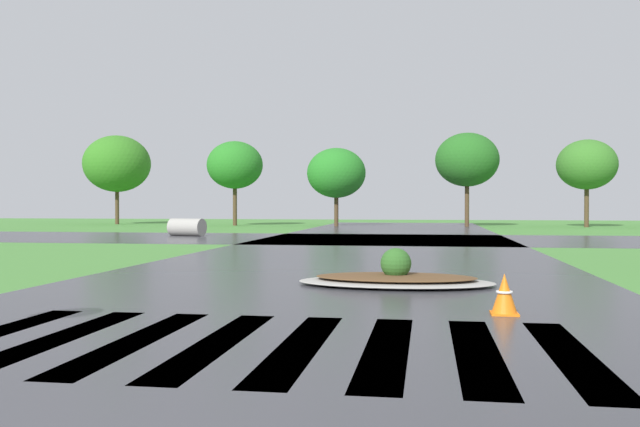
{
  "coord_description": "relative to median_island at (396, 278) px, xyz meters",
  "views": [
    {
      "loc": [
        1.75,
        -3.13,
        1.49
      ],
      "look_at": [
        -0.68,
        12.34,
        1.26
      ],
      "focal_mm": 38.21,
      "sensor_mm": 36.0,
      "label": 1
    }
  ],
  "objects": [
    {
      "name": "background_treeline",
      "position": [
        -2.97,
        33.13,
        4.03
      ],
      "size": [
        44.4,
        6.68,
        6.4
      ],
      "color": "#4C3823",
      "rests_on": "ground"
    },
    {
      "name": "asphalt_roadway",
      "position": [
        -1.2,
        0.73,
        -0.13
      ],
      "size": [
        10.35,
        80.0,
        0.01
      ],
      "primitive_type": "cube",
      "color": "#35353A",
      "rests_on": "ground"
    },
    {
      "name": "crosswalk_stripes",
      "position": [
        -1.2,
        -5.45,
        -0.13
      ],
      "size": [
        6.75,
        3.54,
        0.01
      ],
      "color": "white",
      "rests_on": "ground"
    },
    {
      "name": "drainage_pipe_stack",
      "position": [
        -10.36,
        17.54,
        0.27
      ],
      "size": [
        1.8,
        1.19,
        0.8
      ],
      "color": "#9E9B93",
      "rests_on": "ground"
    },
    {
      "name": "asphalt_cross_road",
      "position": [
        -1.2,
        16.01,
        -0.13
      ],
      "size": [
        90.0,
        9.31,
        0.01
      ],
      "primitive_type": "cube",
      "color": "#35353A",
      "rests_on": "ground"
    },
    {
      "name": "median_island",
      "position": [
        0.0,
        0.0,
        0.0
      ],
      "size": [
        3.57,
        1.88,
        0.68
      ],
      "color": "#9E9B93",
      "rests_on": "ground"
    },
    {
      "name": "traffic_cone",
      "position": [
        1.58,
        -3.06,
        0.13
      ],
      "size": [
        0.36,
        0.36,
        0.55
      ],
      "color": "orange",
      "rests_on": "ground"
    }
  ]
}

